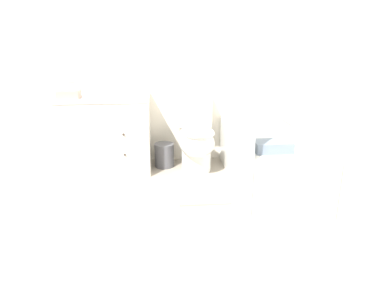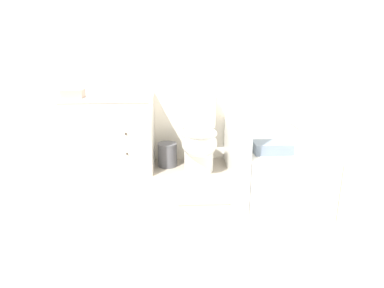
{
  "view_description": "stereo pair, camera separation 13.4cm",
  "coord_description": "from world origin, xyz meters",
  "px_view_note": "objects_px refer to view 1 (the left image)",
  "views": [
    {
      "loc": [
        -0.16,
        -2.1,
        1.41
      ],
      "look_at": [
        0.1,
        0.81,
        0.49
      ],
      "focal_mm": 32.0,
      "sensor_mm": 36.0,
      "label": 1
    },
    {
      "loc": [
        -0.03,
        -2.11,
        1.41
      ],
      "look_at": [
        0.1,
        0.81,
        0.49
      ],
      "focal_mm": 32.0,
      "sensor_mm": 36.0,
      "label": 2
    }
  ],
  "objects_px": {
    "tissue_box": "(114,92)",
    "soap_dispenser": "(137,89)",
    "hand_towel_folded": "(69,94)",
    "bath_mat": "(203,196)",
    "sink_faucet": "(107,90)",
    "toilet": "(196,137)",
    "vanity_cabinet": "(107,133)",
    "wastebasket": "(164,155)",
    "bathtub": "(267,159)",
    "bath_towel_folded": "(272,146)"
  },
  "relations": [
    {
      "from": "sink_faucet",
      "to": "tissue_box",
      "type": "distance_m",
      "value": 0.24
    },
    {
      "from": "vanity_cabinet",
      "to": "soap_dispenser",
      "type": "distance_m",
      "value": 0.59
    },
    {
      "from": "vanity_cabinet",
      "to": "toilet",
      "type": "relative_size",
      "value": 1.13
    },
    {
      "from": "hand_towel_folded",
      "to": "bath_mat",
      "type": "relative_size",
      "value": 0.46
    },
    {
      "from": "sink_faucet",
      "to": "bathtub",
      "type": "relative_size",
      "value": 0.09
    },
    {
      "from": "vanity_cabinet",
      "to": "toilet",
      "type": "bearing_deg",
      "value": -4.78
    },
    {
      "from": "bath_mat",
      "to": "sink_faucet",
      "type": "bearing_deg",
      "value": 134.37
    },
    {
      "from": "bathtub",
      "to": "soap_dispenser",
      "type": "xyz_separation_m",
      "value": [
        -1.28,
        0.47,
        0.64
      ]
    },
    {
      "from": "sink_faucet",
      "to": "soap_dispenser",
      "type": "bearing_deg",
      "value": -33.95
    },
    {
      "from": "soap_dispenser",
      "to": "vanity_cabinet",
      "type": "bearing_deg",
      "value": 173.04
    },
    {
      "from": "bathtub",
      "to": "sink_faucet",
      "type": "bearing_deg",
      "value": 156.57
    },
    {
      "from": "vanity_cabinet",
      "to": "bathtub",
      "type": "distance_m",
      "value": 1.71
    },
    {
      "from": "bath_towel_folded",
      "to": "hand_towel_folded",
      "type": "bearing_deg",
      "value": 154.39
    },
    {
      "from": "vanity_cabinet",
      "to": "wastebasket",
      "type": "relative_size",
      "value": 3.49
    },
    {
      "from": "soap_dispenser",
      "to": "hand_towel_folded",
      "type": "distance_m",
      "value": 0.68
    },
    {
      "from": "tissue_box",
      "to": "soap_dispenser",
      "type": "distance_m",
      "value": 0.25
    },
    {
      "from": "hand_towel_folded",
      "to": "bath_mat",
      "type": "bearing_deg",
      "value": -26.8
    },
    {
      "from": "bath_towel_folded",
      "to": "sink_faucet",
      "type": "bearing_deg",
      "value": 141.23
    },
    {
      "from": "bathtub",
      "to": "bath_towel_folded",
      "type": "height_order",
      "value": "bath_towel_folded"
    },
    {
      "from": "bathtub",
      "to": "wastebasket",
      "type": "xyz_separation_m",
      "value": [
        -1.02,
        0.55,
        -0.12
      ]
    },
    {
      "from": "sink_faucet",
      "to": "tissue_box",
      "type": "xyz_separation_m",
      "value": [
        0.1,
        -0.22,
        0.01
      ]
    },
    {
      "from": "vanity_cabinet",
      "to": "soap_dispenser",
      "type": "bearing_deg",
      "value": -6.96
    },
    {
      "from": "wastebasket",
      "to": "bath_mat",
      "type": "xyz_separation_m",
      "value": [
        0.34,
        -0.82,
        -0.13
      ]
    },
    {
      "from": "sink_faucet",
      "to": "bath_mat",
      "type": "bearing_deg",
      "value": -45.63
    },
    {
      "from": "vanity_cabinet",
      "to": "bath_mat",
      "type": "xyz_separation_m",
      "value": [
        0.95,
        -0.78,
        -0.41
      ]
    },
    {
      "from": "soap_dispenser",
      "to": "bath_mat",
      "type": "relative_size",
      "value": 0.37
    },
    {
      "from": "wastebasket",
      "to": "toilet",
      "type": "bearing_deg",
      "value": -18.88
    },
    {
      "from": "wastebasket",
      "to": "hand_towel_folded",
      "type": "xyz_separation_m",
      "value": [
        -0.93,
        -0.18,
        0.73
      ]
    },
    {
      "from": "wastebasket",
      "to": "bath_towel_folded",
      "type": "height_order",
      "value": "bath_towel_folded"
    },
    {
      "from": "hand_towel_folded",
      "to": "bath_towel_folded",
      "type": "distance_m",
      "value": 2.05
    },
    {
      "from": "tissue_box",
      "to": "hand_towel_folded",
      "type": "height_order",
      "value": "tissue_box"
    },
    {
      "from": "toilet",
      "to": "hand_towel_folded",
      "type": "xyz_separation_m",
      "value": [
        -1.28,
        -0.06,
        0.5
      ]
    },
    {
      "from": "sink_faucet",
      "to": "hand_towel_folded",
      "type": "xyz_separation_m",
      "value": [
        -0.32,
        -0.33,
        0.01
      ]
    },
    {
      "from": "wastebasket",
      "to": "soap_dispenser",
      "type": "distance_m",
      "value": 0.81
    },
    {
      "from": "soap_dispenser",
      "to": "sink_faucet",
      "type": "bearing_deg",
      "value": 146.05
    },
    {
      "from": "wastebasket",
      "to": "tissue_box",
      "type": "distance_m",
      "value": 0.89
    },
    {
      "from": "bathtub",
      "to": "vanity_cabinet",
      "type": "bearing_deg",
      "value": 162.5
    },
    {
      "from": "wastebasket",
      "to": "hand_towel_folded",
      "type": "height_order",
      "value": "hand_towel_folded"
    },
    {
      "from": "toilet",
      "to": "tissue_box",
      "type": "bearing_deg",
      "value": 176.67
    },
    {
      "from": "vanity_cabinet",
      "to": "bath_mat",
      "type": "height_order",
      "value": "vanity_cabinet"
    },
    {
      "from": "toilet",
      "to": "bathtub",
      "type": "relative_size",
      "value": 0.52
    },
    {
      "from": "sink_faucet",
      "to": "bathtub",
      "type": "distance_m",
      "value": 1.87
    },
    {
      "from": "tissue_box",
      "to": "sink_faucet",
      "type": "bearing_deg",
      "value": 114.59
    },
    {
      "from": "soap_dispenser",
      "to": "hand_towel_folded",
      "type": "bearing_deg",
      "value": -171.81
    },
    {
      "from": "vanity_cabinet",
      "to": "bathtub",
      "type": "bearing_deg",
      "value": -17.5
    },
    {
      "from": "wastebasket",
      "to": "bath_mat",
      "type": "bearing_deg",
      "value": -67.34
    },
    {
      "from": "tissue_box",
      "to": "vanity_cabinet",
      "type": "bearing_deg",
      "value": 163.4
    },
    {
      "from": "wastebasket",
      "to": "vanity_cabinet",
      "type": "bearing_deg",
      "value": -176.38
    },
    {
      "from": "toilet",
      "to": "soap_dispenser",
      "type": "relative_size",
      "value": 4.84
    },
    {
      "from": "wastebasket",
      "to": "soap_dispenser",
      "type": "xyz_separation_m",
      "value": [
        -0.26,
        -0.08,
        0.76
      ]
    }
  ]
}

